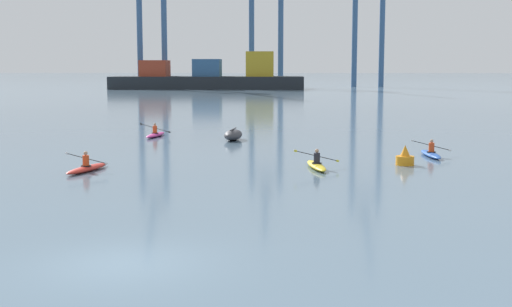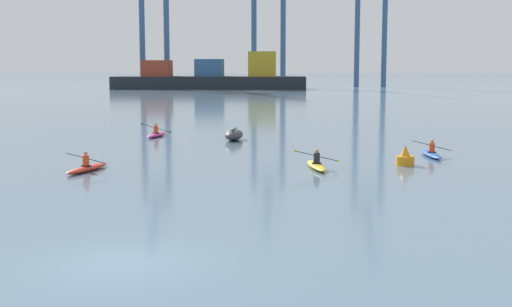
{
  "view_description": "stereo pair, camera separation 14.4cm",
  "coord_description": "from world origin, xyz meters",
  "px_view_note": "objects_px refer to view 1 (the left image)",
  "views": [
    {
      "loc": [
        3.88,
        -16.41,
        4.92
      ],
      "look_at": [
        2.69,
        16.95,
        0.6
      ],
      "focal_mm": 48.15,
      "sensor_mm": 36.0,
      "label": 1
    },
    {
      "loc": [
        4.03,
        -16.41,
        4.92
      ],
      "look_at": [
        2.69,
        16.95,
        0.6
      ],
      "focal_mm": 48.15,
      "sensor_mm": 36.0,
      "label": 2
    }
  ],
  "objects_px": {
    "gantry_crane_west": "(151,8)",
    "capsized_dinghy": "(233,135)",
    "kayak_yellow": "(316,165)",
    "kayak_blue": "(431,153)",
    "kayak_magenta": "(155,134)",
    "container_barge": "(210,78)",
    "channel_buoy": "(405,158)",
    "kayak_red": "(87,168)",
    "gantry_crane_west_mid": "(266,13)"
  },
  "relations": [
    {
      "from": "gantry_crane_west_mid",
      "to": "kayak_magenta",
      "type": "bearing_deg",
      "value": -92.83
    },
    {
      "from": "kayak_blue",
      "to": "channel_buoy",
      "type": "bearing_deg",
      "value": -121.54
    },
    {
      "from": "capsized_dinghy",
      "to": "kayak_yellow",
      "type": "distance_m",
      "value": 13.15
    },
    {
      "from": "kayak_red",
      "to": "kayak_magenta",
      "type": "height_order",
      "value": "same"
    },
    {
      "from": "kayak_blue",
      "to": "capsized_dinghy",
      "type": "bearing_deg",
      "value": 145.34
    },
    {
      "from": "kayak_yellow",
      "to": "kayak_red",
      "type": "xyz_separation_m",
      "value": [
        -10.72,
        -1.27,
        0.0
      ]
    },
    {
      "from": "gantry_crane_west",
      "to": "capsized_dinghy",
      "type": "height_order",
      "value": "gantry_crane_west"
    },
    {
      "from": "kayak_blue",
      "to": "kayak_magenta",
      "type": "xyz_separation_m",
      "value": [
        -16.74,
        9.73,
        -0.0
      ]
    },
    {
      "from": "kayak_red",
      "to": "channel_buoy",
      "type": "bearing_deg",
      "value": 9.49
    },
    {
      "from": "kayak_yellow",
      "to": "kayak_blue",
      "type": "relative_size",
      "value": 1.01
    },
    {
      "from": "container_barge",
      "to": "kayak_yellow",
      "type": "height_order",
      "value": "container_barge"
    },
    {
      "from": "gantry_crane_west_mid",
      "to": "channel_buoy",
      "type": "xyz_separation_m",
      "value": [
        9.44,
        -120.89,
        -15.89
      ]
    },
    {
      "from": "gantry_crane_west",
      "to": "kayak_blue",
      "type": "height_order",
      "value": "gantry_crane_west"
    },
    {
      "from": "kayak_yellow",
      "to": "container_barge",
      "type": "bearing_deg",
      "value": 98.54
    },
    {
      "from": "gantry_crane_west_mid",
      "to": "kayak_red",
      "type": "distance_m",
      "value": 124.6
    },
    {
      "from": "channel_buoy",
      "to": "kayak_red",
      "type": "bearing_deg",
      "value": -170.51
    },
    {
      "from": "capsized_dinghy",
      "to": "channel_buoy",
      "type": "distance_m",
      "value": 14.35
    },
    {
      "from": "capsized_dinghy",
      "to": "gantry_crane_west",
      "type": "bearing_deg",
      "value": 103.4
    },
    {
      "from": "container_barge",
      "to": "gantry_crane_west",
      "type": "xyz_separation_m",
      "value": [
        -12.91,
        6.08,
        14.47
      ]
    },
    {
      "from": "gantry_crane_west_mid",
      "to": "channel_buoy",
      "type": "relative_size",
      "value": 32.17
    },
    {
      "from": "kayak_blue",
      "to": "kayak_red",
      "type": "bearing_deg",
      "value": -161.48
    },
    {
      "from": "gantry_crane_west_mid",
      "to": "gantry_crane_west",
      "type": "bearing_deg",
      "value": -162.0
    },
    {
      "from": "gantry_crane_west_mid",
      "to": "capsized_dinghy",
      "type": "height_order",
      "value": "gantry_crane_west_mid"
    },
    {
      "from": "container_barge",
      "to": "channel_buoy",
      "type": "bearing_deg",
      "value": -79.06
    },
    {
      "from": "gantry_crane_west",
      "to": "capsized_dinghy",
      "type": "xyz_separation_m",
      "value": [
        24.32,
        -102.08,
        -16.44
      ]
    },
    {
      "from": "kayak_yellow",
      "to": "kayak_blue",
      "type": "bearing_deg",
      "value": 34.93
    },
    {
      "from": "container_barge",
      "to": "gantry_crane_west_mid",
      "type": "xyz_separation_m",
      "value": [
        11.24,
        13.93,
        13.94
      ]
    },
    {
      "from": "channel_buoy",
      "to": "kayak_magenta",
      "type": "xyz_separation_m",
      "value": [
        -14.77,
        12.93,
        -0.19
      ]
    },
    {
      "from": "kayak_blue",
      "to": "kayak_magenta",
      "type": "distance_m",
      "value": 19.36
    },
    {
      "from": "container_barge",
      "to": "gantry_crane_west",
      "type": "bearing_deg",
      "value": 154.77
    },
    {
      "from": "container_barge",
      "to": "capsized_dinghy",
      "type": "height_order",
      "value": "container_barge"
    },
    {
      "from": "kayak_yellow",
      "to": "kayak_blue",
      "type": "distance_m",
      "value": 7.8
    },
    {
      "from": "gantry_crane_west",
      "to": "channel_buoy",
      "type": "relative_size",
      "value": 34.91
    },
    {
      "from": "gantry_crane_west",
      "to": "channel_buoy",
      "type": "bearing_deg",
      "value": -73.45
    },
    {
      "from": "channel_buoy",
      "to": "kayak_red",
      "type": "xyz_separation_m",
      "value": [
        -15.15,
        -2.53,
        -0.19
      ]
    },
    {
      "from": "gantry_crane_west",
      "to": "kayak_yellow",
      "type": "height_order",
      "value": "gantry_crane_west"
    },
    {
      "from": "container_barge",
      "to": "kayak_magenta",
      "type": "distance_m",
      "value": 94.24
    },
    {
      "from": "channel_buoy",
      "to": "gantry_crane_west_mid",
      "type": "bearing_deg",
      "value": 94.47
    },
    {
      "from": "kayak_red",
      "to": "container_barge",
      "type": "bearing_deg",
      "value": 92.89
    },
    {
      "from": "kayak_red",
      "to": "kayak_magenta",
      "type": "relative_size",
      "value": 1.0
    },
    {
      "from": "gantry_crane_west",
      "to": "gantry_crane_west_mid",
      "type": "distance_m",
      "value": 25.39
    },
    {
      "from": "channel_buoy",
      "to": "kayak_red",
      "type": "distance_m",
      "value": 15.36
    },
    {
      "from": "channel_buoy",
      "to": "kayak_magenta",
      "type": "height_order",
      "value": "channel_buoy"
    },
    {
      "from": "kayak_yellow",
      "to": "kayak_blue",
      "type": "xyz_separation_m",
      "value": [
        6.4,
        4.47,
        0.0
      ]
    },
    {
      "from": "container_barge",
      "to": "kayak_magenta",
      "type": "bearing_deg",
      "value": -86.41
    },
    {
      "from": "gantry_crane_west_mid",
      "to": "kayak_magenta",
      "type": "height_order",
      "value": "gantry_crane_west_mid"
    },
    {
      "from": "channel_buoy",
      "to": "kayak_magenta",
      "type": "bearing_deg",
      "value": 138.79
    },
    {
      "from": "gantry_crane_west_mid",
      "to": "kayak_blue",
      "type": "xyz_separation_m",
      "value": [
        11.41,
        -117.69,
        -16.08
      ]
    },
    {
      "from": "container_barge",
      "to": "kayak_magenta",
      "type": "xyz_separation_m",
      "value": [
        5.91,
        -94.03,
        -2.14
      ]
    },
    {
      "from": "kayak_yellow",
      "to": "kayak_magenta",
      "type": "height_order",
      "value": "same"
    }
  ]
}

